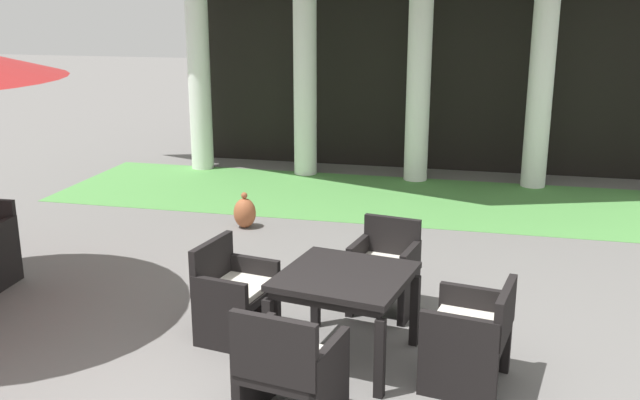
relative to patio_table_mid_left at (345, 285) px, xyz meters
name	(u,v)px	position (x,y,z in m)	size (l,w,h in m)	color
lawn_strip	(406,199)	(-0.07, 4.89, -0.63)	(10.26, 2.63, 0.01)	#519347
patio_table_mid_left	(345,285)	(0.00, 0.00, 0.00)	(1.12, 1.12, 0.73)	black
patio_chair_mid_left_west	(233,293)	(-1.00, 0.18, -0.24)	(0.62, 0.71, 0.83)	black
patio_chair_mid_left_east	(472,335)	(0.99, -0.18, -0.23)	(0.68, 0.72, 0.81)	black
patio_chair_mid_left_north	(385,269)	(0.18, 0.99, -0.23)	(0.63, 0.59, 0.85)	black
patio_chair_mid_left_south	(289,370)	(-0.18, -1.00, -0.23)	(0.71, 0.67, 0.88)	black
terracotta_urn	(245,213)	(-1.91, 3.10, -0.44)	(0.28, 0.28, 0.46)	#9E5633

